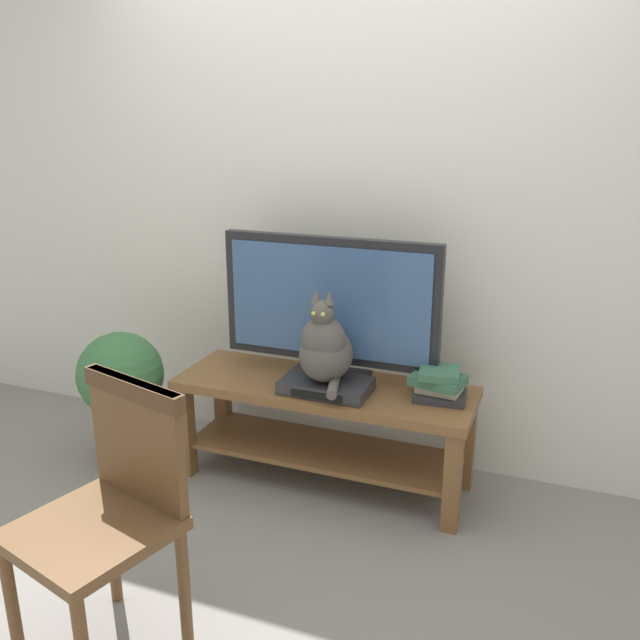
{
  "coord_description": "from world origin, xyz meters",
  "views": [
    {
      "loc": [
        1.01,
        -2.21,
        1.71
      ],
      "look_at": [
        -0.0,
        0.41,
        0.83
      ],
      "focal_mm": 37.53,
      "sensor_mm": 36.0,
      "label": 1
    }
  ],
  "objects_px": {
    "media_box": "(326,386)",
    "wooden_chair": "(112,501)",
    "cat": "(325,348)",
    "tv": "(329,305)",
    "tv_stand": "(324,412)",
    "potted_plant": "(122,390)",
    "book_stack": "(439,384)"
  },
  "relations": [
    {
      "from": "wooden_chair",
      "to": "potted_plant",
      "type": "distance_m",
      "value": 1.21
    },
    {
      "from": "tv_stand",
      "to": "cat",
      "type": "relative_size",
      "value": 3.27
    },
    {
      "from": "potted_plant",
      "to": "wooden_chair",
      "type": "bearing_deg",
      "value": -54.06
    },
    {
      "from": "potted_plant",
      "to": "media_box",
      "type": "bearing_deg",
      "value": 8.0
    },
    {
      "from": "tv",
      "to": "potted_plant",
      "type": "height_order",
      "value": "tv"
    },
    {
      "from": "wooden_chair",
      "to": "potted_plant",
      "type": "height_order",
      "value": "wooden_chair"
    },
    {
      "from": "cat",
      "to": "wooden_chair",
      "type": "xyz_separation_m",
      "value": [
        -0.3,
        -1.11,
        -0.18
      ]
    },
    {
      "from": "tv",
      "to": "wooden_chair",
      "type": "bearing_deg",
      "value": -101.56
    },
    {
      "from": "media_box",
      "to": "wooden_chair",
      "type": "height_order",
      "value": "wooden_chair"
    },
    {
      "from": "tv_stand",
      "to": "media_box",
      "type": "distance_m",
      "value": 0.2
    },
    {
      "from": "tv",
      "to": "media_box",
      "type": "relative_size",
      "value": 2.59
    },
    {
      "from": "media_box",
      "to": "wooden_chair",
      "type": "bearing_deg",
      "value": -105.0
    },
    {
      "from": "book_stack",
      "to": "potted_plant",
      "type": "distance_m",
      "value": 1.53
    },
    {
      "from": "tv",
      "to": "book_stack",
      "type": "distance_m",
      "value": 0.6
    },
    {
      "from": "book_stack",
      "to": "tv_stand",
      "type": "bearing_deg",
      "value": -177.36
    },
    {
      "from": "tv_stand",
      "to": "tv",
      "type": "relative_size",
      "value": 1.36
    },
    {
      "from": "tv_stand",
      "to": "potted_plant",
      "type": "relative_size",
      "value": 1.99
    },
    {
      "from": "tv_stand",
      "to": "wooden_chair",
      "type": "distance_m",
      "value": 1.24
    },
    {
      "from": "tv",
      "to": "cat",
      "type": "relative_size",
      "value": 2.41
    },
    {
      "from": "tv_stand",
      "to": "book_stack",
      "type": "xyz_separation_m",
      "value": [
        0.53,
        0.02,
        0.21
      ]
    },
    {
      "from": "wooden_chair",
      "to": "cat",
      "type": "bearing_deg",
      "value": 74.77
    },
    {
      "from": "tv",
      "to": "media_box",
      "type": "distance_m",
      "value": 0.37
    },
    {
      "from": "tv",
      "to": "tv_stand",
      "type": "bearing_deg",
      "value": -90.02
    },
    {
      "from": "cat",
      "to": "wooden_chair",
      "type": "height_order",
      "value": "cat"
    },
    {
      "from": "wooden_chair",
      "to": "book_stack",
      "type": "xyz_separation_m",
      "value": [
        0.79,
        1.22,
        0.03
      ]
    },
    {
      "from": "tv",
      "to": "book_stack",
      "type": "xyz_separation_m",
      "value": [
        0.53,
        -0.05,
        -0.29
      ]
    },
    {
      "from": "media_box",
      "to": "cat",
      "type": "height_order",
      "value": "cat"
    },
    {
      "from": "media_box",
      "to": "tv",
      "type": "bearing_deg",
      "value": 105.07
    },
    {
      "from": "media_box",
      "to": "potted_plant",
      "type": "height_order",
      "value": "potted_plant"
    },
    {
      "from": "tv",
      "to": "cat",
      "type": "height_order",
      "value": "tv"
    },
    {
      "from": "tv",
      "to": "wooden_chair",
      "type": "relative_size",
      "value": 1.13
    },
    {
      "from": "tv",
      "to": "cat",
      "type": "distance_m",
      "value": 0.22
    }
  ]
}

